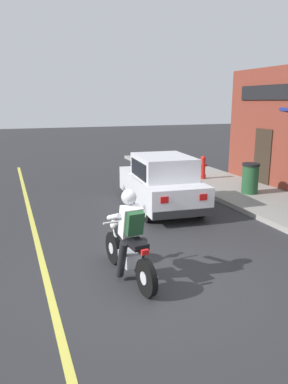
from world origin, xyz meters
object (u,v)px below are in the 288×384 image
at_px(motorcycle_with_rider, 129,242).
at_px(fire_hydrant, 203,167).
at_px(car_hatchback, 161,183).
at_px(trash_bin, 250,178).

distance_m(motorcycle_with_rider, fire_hydrant, 8.50).
height_order(motorcycle_with_rider, fire_hydrant, motorcycle_with_rider).
xyz_separation_m(motorcycle_with_rider, car_hatchback, (2.26, 3.94, 0.09)).
bearing_deg(car_hatchback, trash_bin, 3.25).
bearing_deg(fire_hydrant, trash_bin, -84.06).
distance_m(car_hatchback, fire_hydrant, 4.05).
bearing_deg(trash_bin, motorcycle_with_rider, -142.98).
xyz_separation_m(motorcycle_with_rider, trash_bin, (5.46, 4.12, -0.04)).
bearing_deg(fire_hydrant, motorcycle_with_rider, -127.60).
bearing_deg(motorcycle_with_rider, trash_bin, 37.02).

